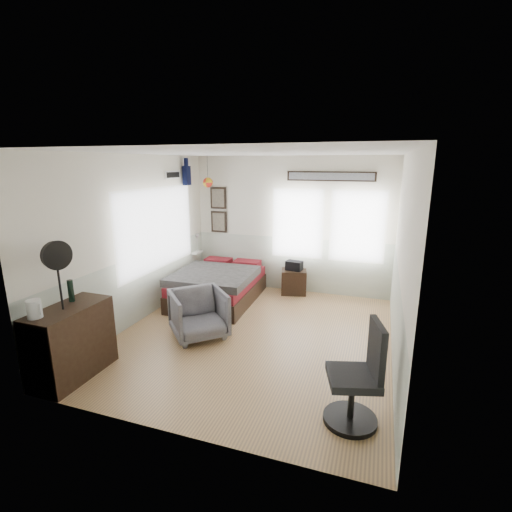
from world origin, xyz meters
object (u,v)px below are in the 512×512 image
at_px(dresser, 72,342).
at_px(nightstand, 294,282).
at_px(task_chair, 359,383).
at_px(armchair, 199,314).
at_px(bed, 218,285).

xyz_separation_m(dresser, nightstand, (1.88, 3.79, -0.21)).
bearing_deg(task_chair, armchair, 136.93).
bearing_deg(dresser, nightstand, 63.61).
xyz_separation_m(nightstand, task_chair, (1.48, -3.55, 0.20)).
bearing_deg(bed, nightstand, 32.47).
bearing_deg(bed, task_chair, -46.09).
height_order(armchair, task_chair, task_chair).
relative_size(armchair, task_chair, 0.73).
xyz_separation_m(dresser, armchair, (0.96, 1.46, -0.09)).
distance_m(bed, armchair, 1.51).
distance_m(armchair, nightstand, 2.51).
height_order(dresser, armchair, dresser).
xyz_separation_m(bed, armchair, (0.35, -1.47, 0.06)).
bearing_deg(task_chair, nightstand, 96.53).
height_order(bed, task_chair, task_chair).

